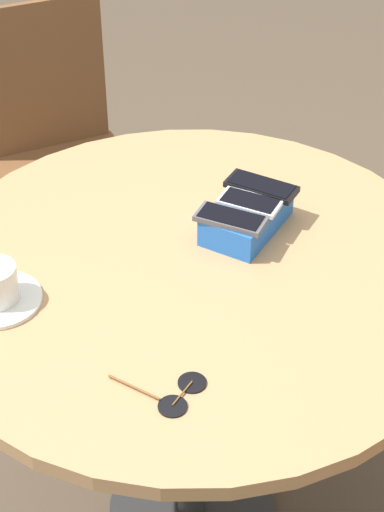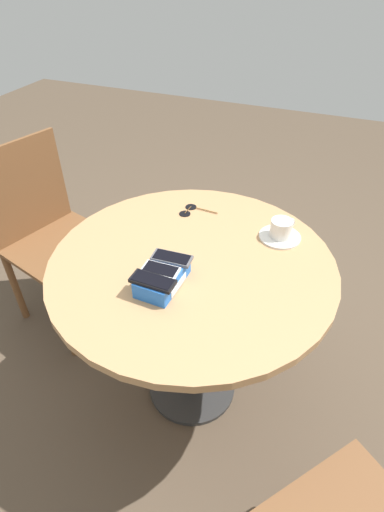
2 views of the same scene
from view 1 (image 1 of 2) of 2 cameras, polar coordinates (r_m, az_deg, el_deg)
The scene contains 8 objects.
ground_plane at distance 2.14m, azimuth 0.00°, elevation -16.65°, with size 8.00×8.00×0.00m, color brown.
round_table at distance 1.66m, azimuth 0.00°, elevation -3.60°, with size 1.00×1.00×0.76m.
phone_box at distance 1.66m, azimuth 3.66°, elevation 2.64°, with size 0.20×0.12×0.06m.
phone_black at distance 1.68m, azimuth 4.66°, elevation 4.64°, with size 0.06×0.14×0.01m.
phone_white at distance 1.64m, azimuth 3.87°, elevation 3.60°, with size 0.06×0.12×0.01m.
phone_gray at distance 1.59m, azimuth 2.59°, elevation 2.51°, with size 0.07×0.13×0.01m.
sunglasses at distance 1.35m, azimuth -0.98°, elevation -9.16°, with size 0.10×0.15×0.01m.
chair_far_side at distance 2.48m, azimuth -8.89°, elevation 6.26°, with size 0.57×0.57×0.88m.
Camera 1 is at (1.10, 0.57, 1.75)m, focal length 60.00 mm.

